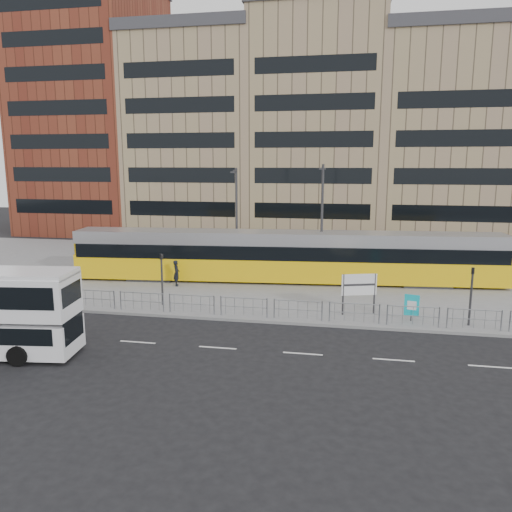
% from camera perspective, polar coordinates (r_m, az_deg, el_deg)
% --- Properties ---
extents(ground, '(120.00, 120.00, 0.00)m').
position_cam_1_polar(ground, '(28.01, -6.26, -7.21)').
color(ground, black).
rests_on(ground, ground).
extents(plaza, '(64.00, 24.00, 0.15)m').
position_cam_1_polar(plaza, '(39.23, -1.19, -1.82)').
color(plaza, slate).
rests_on(plaza, ground).
extents(kerb, '(64.00, 0.25, 0.17)m').
position_cam_1_polar(kerb, '(28.03, -6.23, -7.03)').
color(kerb, gray).
rests_on(kerb, ground).
extents(building_row, '(70.40, 18.40, 31.20)m').
position_cam_1_polar(building_row, '(60.23, 4.74, 14.79)').
color(building_row, brown).
rests_on(building_row, ground).
extents(pedestrian_barrier, '(32.07, 0.07, 1.10)m').
position_cam_1_polar(pedestrian_barrier, '(27.69, -2.02, -5.23)').
color(pedestrian_barrier, gray).
rests_on(pedestrian_barrier, plaza).
extents(road_markings, '(62.00, 0.12, 0.01)m').
position_cam_1_polar(road_markings, '(24.12, -6.73, -10.20)').
color(road_markings, white).
rests_on(road_markings, ground).
extents(tram, '(30.40, 5.48, 3.57)m').
position_cam_1_polar(tram, '(35.66, 3.39, -0.05)').
color(tram, yellow).
rests_on(tram, plaza).
extents(station_sign, '(1.94, 0.67, 2.31)m').
position_cam_1_polar(station_sign, '(28.42, 11.70, -3.43)').
color(station_sign, '#2D2D30').
rests_on(station_sign, plaza).
extents(ad_panel, '(0.77, 0.26, 1.46)m').
position_cam_1_polar(ad_panel, '(28.11, 17.37, -5.44)').
color(ad_panel, '#2D2D30').
rests_on(ad_panel, plaza).
extents(pedestrian, '(0.60, 0.75, 1.78)m').
position_cam_1_polar(pedestrian, '(34.79, -9.07, -1.95)').
color(pedestrian, black).
rests_on(pedestrian, plaza).
extents(traffic_light_west, '(0.23, 0.25, 3.10)m').
position_cam_1_polar(traffic_light_west, '(30.11, -10.72, -1.87)').
color(traffic_light_west, '#2D2D30').
rests_on(traffic_light_west, plaza).
extents(traffic_light_east, '(0.22, 0.24, 3.10)m').
position_cam_1_polar(traffic_light_east, '(28.16, 23.41, -3.45)').
color(traffic_light_east, '#2D2D30').
rests_on(traffic_light_east, plaza).
extents(lamp_post_west, '(0.45, 1.04, 8.00)m').
position_cam_1_polar(lamp_post_west, '(37.49, -2.25, 4.48)').
color(lamp_post_west, '#2D2D30').
rests_on(lamp_post_west, plaza).
extents(lamp_post_east, '(0.45, 1.04, 8.28)m').
position_cam_1_polar(lamp_post_east, '(35.62, 7.54, 4.30)').
color(lamp_post_east, '#2D2D30').
rests_on(lamp_post_east, plaza).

